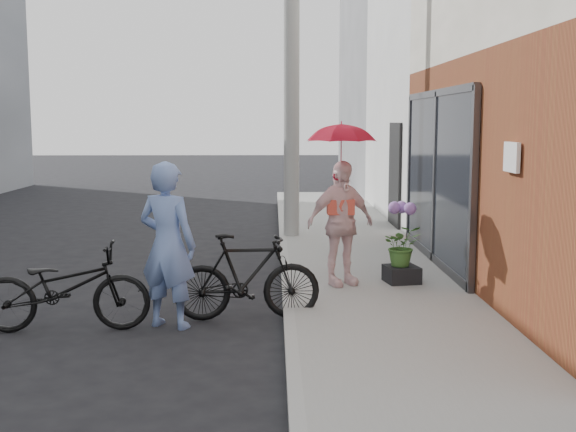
{
  "coord_description": "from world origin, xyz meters",
  "views": [
    {
      "loc": [
        0.78,
        -6.97,
        2.18
      ],
      "look_at": [
        0.94,
        1.21,
        1.1
      ],
      "focal_mm": 45.0,
      "sensor_mm": 36.0,
      "label": 1
    }
  ],
  "objects_px": {
    "utility_pole": "(292,46)",
    "kimono_woman": "(340,223)",
    "bike_left": "(65,288)",
    "bike_right": "(247,277)",
    "officer": "(168,245)",
    "planter": "(402,274)"
  },
  "relations": [
    {
      "from": "utility_pole",
      "to": "kimono_woman",
      "type": "relative_size",
      "value": 4.45
    },
    {
      "from": "bike_left",
      "to": "bike_right",
      "type": "relative_size",
      "value": 1.09
    },
    {
      "from": "officer",
      "to": "kimono_woman",
      "type": "xyz_separation_m",
      "value": [
        1.96,
        1.45,
        0.02
      ]
    },
    {
      "from": "officer",
      "to": "planter",
      "type": "bearing_deg",
      "value": -128.37
    },
    {
      "from": "planter",
      "to": "bike_right",
      "type": "bearing_deg",
      "value": -146.38
    },
    {
      "from": "officer",
      "to": "bike_left",
      "type": "height_order",
      "value": "officer"
    },
    {
      "from": "utility_pole",
      "to": "bike_left",
      "type": "bearing_deg",
      "value": -114.0
    },
    {
      "from": "bike_right",
      "to": "officer",
      "type": "bearing_deg",
      "value": 103.37
    },
    {
      "from": "kimono_woman",
      "to": "officer",
      "type": "bearing_deg",
      "value": -168.22
    },
    {
      "from": "bike_left",
      "to": "planter",
      "type": "distance_m",
      "value": 4.18
    },
    {
      "from": "bike_left",
      "to": "bike_right",
      "type": "xyz_separation_m",
      "value": [
        1.88,
        0.4,
        0.02
      ]
    },
    {
      "from": "planter",
      "to": "utility_pole",
      "type": "bearing_deg",
      "value": 108.59
    },
    {
      "from": "utility_pole",
      "to": "planter",
      "type": "height_order",
      "value": "utility_pole"
    },
    {
      "from": "bike_left",
      "to": "officer",
      "type": "bearing_deg",
      "value": -87.16
    },
    {
      "from": "utility_pole",
      "to": "bike_right",
      "type": "xyz_separation_m",
      "value": [
        -0.62,
        -5.21,
        -3.02
      ]
    },
    {
      "from": "bike_left",
      "to": "kimono_woman",
      "type": "height_order",
      "value": "kimono_woman"
    },
    {
      "from": "planter",
      "to": "kimono_woman",
      "type": "bearing_deg",
      "value": -172.46
    },
    {
      "from": "planter",
      "to": "bike_left",
      "type": "bearing_deg",
      "value": -156.14
    },
    {
      "from": "utility_pole",
      "to": "bike_right",
      "type": "height_order",
      "value": "utility_pole"
    },
    {
      "from": "officer",
      "to": "bike_right",
      "type": "xyz_separation_m",
      "value": [
        0.82,
        0.27,
        -0.4
      ]
    },
    {
      "from": "utility_pole",
      "to": "planter",
      "type": "distance_m",
      "value": 5.27
    },
    {
      "from": "utility_pole",
      "to": "officer",
      "type": "bearing_deg",
      "value": -104.75
    }
  ]
}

